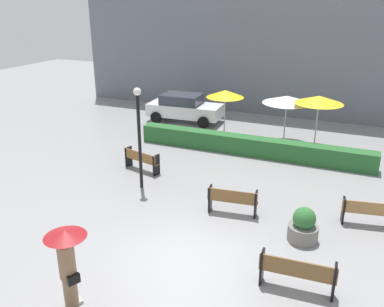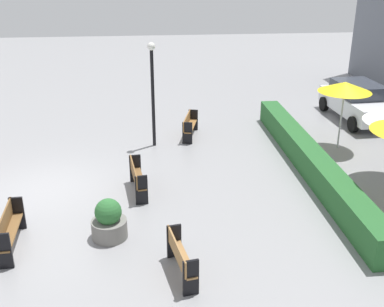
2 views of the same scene
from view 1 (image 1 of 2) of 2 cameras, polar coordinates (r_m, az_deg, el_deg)
name	(u,v)px [view 1 (image 1 of 2)]	position (r m, az deg, el deg)	size (l,w,h in m)	color
ground_plane	(185,257)	(11.55, -0.96, -14.34)	(60.00, 60.00, 0.00)	gray
bench_far_left	(141,159)	(16.80, -7.10, -0.80)	(1.71, 0.75, 0.85)	olive
bench_far_right	(367,211)	(13.84, 23.34, -7.40)	(1.55, 0.60, 0.85)	#9E7242
bench_mid_center	(232,200)	(13.42, 5.68, -6.43)	(1.66, 0.55, 0.89)	brown
bench_near_right	(297,272)	(10.44, 14.50, -15.78)	(1.83, 0.44, 0.91)	brown
pedestrian_with_umbrella	(67,258)	(9.66, -17.07, -13.84)	(0.93, 0.93, 2.04)	#8C6B4C
planter_pot	(303,227)	(12.46, 15.32, -9.83)	(0.89, 0.89, 1.06)	slate
lamp_post	(139,128)	(14.69, -7.44, 3.56)	(0.28, 0.28, 3.79)	black
patio_umbrella_yellow	(225,94)	(20.21, 4.66, 8.32)	(1.85, 1.85, 2.48)	silver
patio_umbrella_white	(287,100)	(20.13, 13.15, 7.37)	(2.33, 2.33, 2.33)	silver
patio_umbrella_yellow_far	(319,100)	(19.27, 17.37, 7.19)	(2.17, 2.17, 2.60)	silver
hedge_strip	(251,146)	(18.63, 8.23, 1.05)	(10.72, 0.70, 0.83)	#28602D
building_facade	(298,43)	(25.02, 14.68, 14.71)	(28.00, 1.20, 8.53)	slate
parked_car	(184,107)	(23.55, -1.11, 6.48)	(4.29, 2.15, 1.57)	silver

